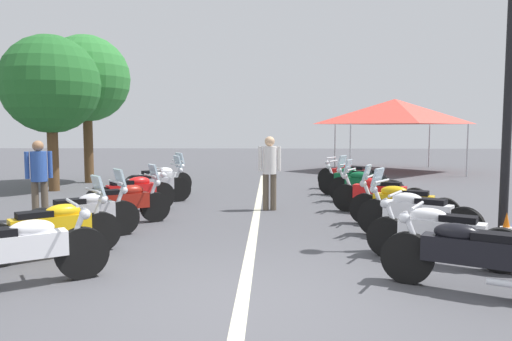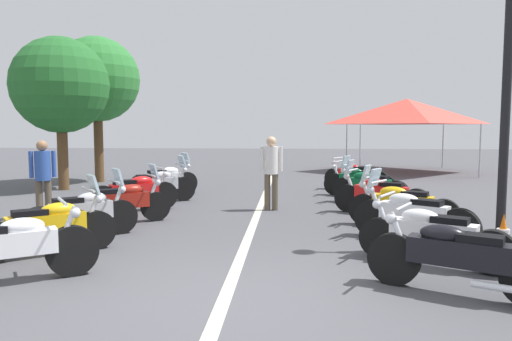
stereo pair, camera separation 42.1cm
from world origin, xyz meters
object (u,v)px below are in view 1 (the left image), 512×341
Objects in this scene: motorcycle_left_row_2 at (85,214)px; event_tent at (395,112)px; motorcycle_right_row_6 at (354,180)px; bystander_2 at (39,174)px; roadside_tree_1 at (50,85)px; motorcycle_right_row_2 at (415,214)px; motorcycle_right_row_5 at (365,185)px; street_lamp_twin_globe at (511,51)px; roadside_tree_0 at (86,79)px; motorcycle_left_row_1 at (53,228)px; motorcycle_right_row_0 at (471,254)px; motorcycle_right_row_4 at (378,193)px; motorcycle_left_row_4 at (132,193)px; motorcycle_left_row_3 at (124,202)px; motorcycle_right_row_3 at (402,204)px; motorcycle_right_row_1 at (440,233)px; motorcycle_left_row_5 at (152,185)px; traffic_cone_0 at (506,232)px; motorcycle_left_row_0 at (18,251)px; motorcycle_right_row_7 at (349,175)px; bystander_1 at (270,167)px; motorcycle_left_row_6 at (160,180)px.

event_tent is at bearing 18.74° from motorcycle_left_row_2.
motorcycle_right_row_6 is at bearing 6.23° from motorcycle_left_row_2.
bystander_2 is 5.57m from roadside_tree_1.
motorcycle_right_row_5 is at bearing -54.40° from motorcycle_right_row_2.
roadside_tree_0 reaches higher than street_lamp_twin_globe.
event_tent is (13.35, -2.99, 2.17)m from motorcycle_right_row_2.
motorcycle_left_row_1 is 5.71m from motorcycle_right_row_0.
motorcycle_right_row_4 reaches higher than motorcycle_right_row_0.
motorcycle_left_row_4 is 0.37× the size of roadside_tree_1.
motorcycle_right_row_0 is 14.54m from roadside_tree_0.
motorcycle_right_row_4 is at bearing 119.30° from motorcycle_right_row_6.
motorcycle_right_row_4 is 11.39m from event_tent.
event_tent is (9.30, -3.06, 2.18)m from motorcycle_right_row_5.
motorcycle_left_row_1 is 2.48m from motorcycle_left_row_3.
motorcycle_right_row_3 is at bearing 166.57° from event_tent.
motorcycle_right_row_6 reaches higher than motorcycle_right_row_1.
motorcycle_left_row_5 is at bearing -143.85° from roadside_tree_0.
motorcycle_left_row_2 is 0.96× the size of motorcycle_left_row_3.
motorcycle_right_row_3 is at bearing 121.61° from motorcycle_right_row_4.
motorcycle_left_row_3 is at bearing -117.82° from motorcycle_left_row_4.
motorcycle_left_row_5 is 3.06× the size of traffic_cone_0.
motorcycle_right_row_7 reaches higher than motorcycle_left_row_0.
event_tent is at bearing -68.06° from roadside_tree_0.
bystander_1 is at bearing 28.00° from motorcycle_left_row_0.
event_tent is (9.43, -8.48, 2.18)m from motorcycle_left_row_5.
motorcycle_left_row_6 reaches higher than motorcycle_right_row_0.
motorcycle_left_row_6 is 9.56m from motorcycle_right_row_0.
motorcycle_right_row_5 reaches higher than traffic_cone_0.
roadside_tree_1 is at bearing -7.70° from bystander_2.
motorcycle_right_row_1 is 1.55m from traffic_cone_0.
motorcycle_left_row_2 is at bearing 85.89° from traffic_cone_0.
motorcycle_left_row_2 is 0.93× the size of motorcycle_left_row_4.
motorcycle_left_row_2 is at bearing -125.30° from motorcycle_left_row_5.
event_tent reaches higher than traffic_cone_0.
motorcycle_left_row_6 reaches higher than motorcycle_left_row_5.
motorcycle_left_row_2 is 2.39m from bystander_2.
motorcycle_left_row_0 is at bearing 83.95° from motorcycle_right_row_6.
motorcycle_right_row_6 is at bearing -48.83° from bystander_1.
motorcycle_right_row_4 is at bearing -65.07° from motorcycle_left_row_6.
motorcycle_right_row_3 is at bearing 38.43° from street_lamp_twin_globe.
motorcycle_right_row_1 is at bearing -77.52° from motorcycle_left_row_5.
motorcycle_right_row_6 is at bearing 22.13° from motorcycle_left_row_0.
motorcycle_right_row_6 reaches higher than traffic_cone_0.
street_lamp_twin_globe is at bearing -94.22° from motorcycle_right_row_0.
motorcycle_right_row_2 is 1.03× the size of motorcycle_right_row_5.
event_tent reaches higher than motorcycle_right_row_2.
motorcycle_left_row_2 is at bearing 147.29° from event_tent.
roadside_tree_1 reaches higher than motorcycle_right_row_1.
roadside_tree_0 reaches higher than bystander_2.
motorcycle_right_row_2 is 3.96m from bystander_1.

